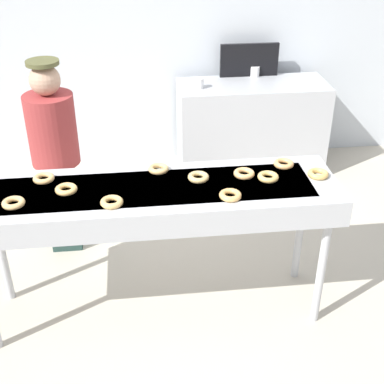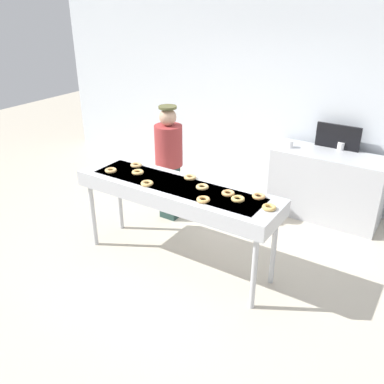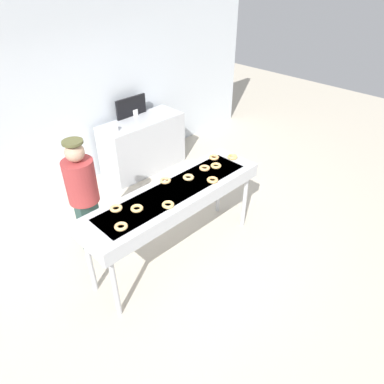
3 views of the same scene
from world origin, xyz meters
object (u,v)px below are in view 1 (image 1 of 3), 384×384
(glazed_donut_0, at_px, (66,189))
(glazed_donut_9, at_px, (112,202))
(glazed_donut_4, at_px, (244,173))
(worker_baker, at_px, (55,148))
(glazed_donut_1, at_px, (318,174))
(glazed_donut_8, at_px, (198,177))
(paper_cup_1, at_px, (255,72))
(glazed_donut_7, at_px, (13,203))
(glazed_donut_6, at_px, (268,177))
(glazed_donut_3, at_px, (230,195))
(glazed_donut_2, at_px, (284,164))
(fryer_conveyor, at_px, (154,200))
(prep_counter, at_px, (251,128))
(glazed_donut_5, at_px, (44,178))
(paper_cup_0, at_px, (199,83))
(menu_display, at_px, (249,60))
(glazed_donut_10, at_px, (158,169))

(glazed_donut_0, distance_m, glazed_donut_9, 0.33)
(glazed_donut_4, height_order, worker_baker, worker_baker)
(glazed_donut_1, distance_m, glazed_donut_8, 0.78)
(glazed_donut_1, height_order, paper_cup_1, paper_cup_1)
(glazed_donut_7, bearing_deg, paper_cup_1, 50.09)
(glazed_donut_6, relative_size, paper_cup_1, 1.35)
(glazed_donut_3, distance_m, glazed_donut_9, 0.71)
(glazed_donut_8, xyz_separation_m, glazed_donut_9, (-0.55, -0.24, 0.00))
(glazed_donut_4, xyz_separation_m, glazed_donut_8, (-0.30, -0.01, 0.00))
(glazed_donut_0, height_order, glazed_donut_4, same)
(glazed_donut_0, relative_size, glazed_donut_1, 1.00)
(glazed_donut_2, xyz_separation_m, glazed_donut_4, (-0.29, -0.10, 0.00))
(glazed_donut_8, bearing_deg, glazed_donut_1, -3.37)
(glazed_donut_7, bearing_deg, fryer_conveyor, 8.10)
(glazed_donut_0, xyz_separation_m, glazed_donut_4, (1.13, 0.07, 0.00))
(prep_counter, height_order, paper_cup_1, paper_cup_1)
(glazed_donut_9, bearing_deg, glazed_donut_2, 17.57)
(glazed_donut_5, distance_m, paper_cup_0, 2.17)
(glazed_donut_6, relative_size, menu_display, 0.23)
(fryer_conveyor, height_order, glazed_donut_3, glazed_donut_3)
(glazed_donut_10, bearing_deg, glazed_donut_6, -15.60)
(glazed_donut_1, xyz_separation_m, glazed_donut_10, (-1.02, 0.19, 0.00))
(worker_baker, bearing_deg, glazed_donut_6, 160.97)
(glazed_donut_6, relative_size, worker_baker, 0.09)
(glazed_donut_0, bearing_deg, glazed_donut_6, 0.45)
(glazed_donut_1, xyz_separation_m, glazed_donut_5, (-1.75, 0.15, 0.00))
(glazed_donut_0, bearing_deg, glazed_donut_4, 3.69)
(glazed_donut_2, distance_m, glazed_donut_8, 0.60)
(glazed_donut_1, relative_size, prep_counter, 0.09)
(glazed_donut_7, bearing_deg, paper_cup_0, 56.63)
(glazed_donut_0, distance_m, worker_baker, 0.86)
(glazed_donut_7, distance_m, glazed_donut_10, 0.93)
(glazed_donut_7, xyz_separation_m, menu_display, (1.91, 2.38, 0.09))
(glazed_donut_8, xyz_separation_m, paper_cup_0, (0.25, 1.89, -0.03))
(fryer_conveyor, height_order, glazed_donut_1, glazed_donut_1)
(glazed_donut_4, bearing_deg, glazed_donut_9, -163.17)
(glazed_donut_1, height_order, glazed_donut_8, same)
(glazed_donut_1, distance_m, menu_display, 2.25)
(glazed_donut_10, height_order, paper_cup_0, paper_cup_0)
(glazed_donut_10, height_order, menu_display, menu_display)
(glazed_donut_0, relative_size, worker_baker, 0.09)
(glazed_donut_6, bearing_deg, glazed_donut_4, 156.42)
(prep_counter, distance_m, menu_display, 0.68)
(worker_baker, distance_m, paper_cup_0, 1.67)
(glazed_donut_0, bearing_deg, glazed_donut_5, 134.21)
(fryer_conveyor, bearing_deg, prep_counter, 61.78)
(glazed_donut_8, xyz_separation_m, paper_cup_1, (0.86, 2.18, -0.03))
(fryer_conveyor, distance_m, glazed_donut_8, 0.32)
(glazed_donut_8, bearing_deg, paper_cup_0, 82.55)
(glazed_donut_2, distance_m, glazed_donut_9, 1.19)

